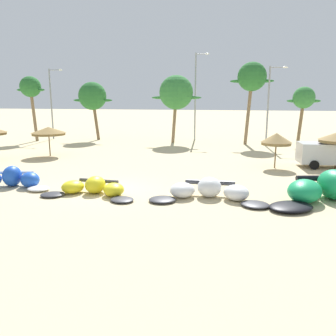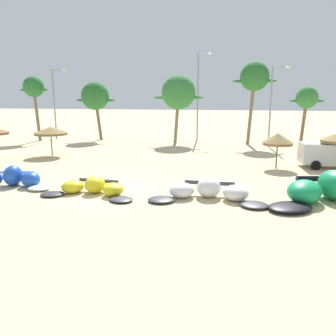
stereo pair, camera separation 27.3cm
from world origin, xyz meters
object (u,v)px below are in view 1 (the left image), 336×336
beach_umbrella_middle (49,131)px  lamppost_west_center (196,93)px  palm_center_left (252,78)px  parked_van (329,153)px  beach_umbrella_near_palms (276,139)px  kite_left (10,179)px  kite_left_of_center (93,188)px  kite_center (209,191)px  palm_left_of_gap (176,93)px  palm_left (92,96)px  palm_center_right (304,99)px  lamppost_west (52,100)px  palm_leftmost (31,88)px  lamppost_east_center (270,102)px

beach_umbrella_middle → lamppost_west_center: 18.68m
palm_center_left → parked_van: bearing=-65.1°
parked_van → lamppost_west_center: size_ratio=0.46×
beach_umbrella_middle → beach_umbrella_near_palms: 19.42m
beach_umbrella_near_palms → lamppost_west_center: (-7.96, 15.76, 3.56)m
kite_left → kite_left_of_center: size_ratio=0.96×
kite_center → palm_left_of_gap: palm_left_of_gap is taller
palm_left → beach_umbrella_near_palms: bearing=-33.6°
palm_center_right → beach_umbrella_near_palms: bearing=-106.1°
palm_left → lamppost_west: lamppost_west is taller
parked_van → palm_leftmost: 33.05m
palm_left_of_gap → lamppost_west: bearing=178.2°
palm_left → palm_left_of_gap: size_ratio=0.92×
lamppost_west → lamppost_west_center: bearing=8.2°
palm_leftmost → lamppost_west_center: lamppost_west_center is taller
palm_center_right → lamppost_west: (-29.91, -1.40, -0.17)m
kite_center → lamppost_east_center: bearing=77.8°
lamppost_west → lamppost_east_center: bearing=-2.9°
kite_left → palm_left_of_gap: size_ratio=0.69×
parked_van → palm_left_of_gap: palm_left_of_gap is taller
beach_umbrella_middle → palm_left_of_gap: 15.18m
parked_van → palm_center_left: size_ratio=0.53×
palm_left_of_gap → lamppost_west: size_ratio=0.89×
kite_center → lamppost_west_center: 25.57m
parked_van → palm_center_left: palm_center_left is taller
parked_van → lamppost_east_center: 12.01m
palm_leftmost → lamppost_west: size_ratio=0.89×
kite_left_of_center → lamppost_east_center: lamppost_east_center is taller
kite_left_of_center → parked_van: (14.37, 10.51, 0.73)m
kite_left_of_center → palm_center_right: bearing=58.8°
beach_umbrella_near_palms → palm_left_of_gap: size_ratio=0.34×
beach_umbrella_middle → palm_center_right: 27.17m
kite_center → beach_umbrella_middle: (-15.22, 10.35, 1.84)m
kite_left → lamppost_west: (-9.95, 22.23, 4.41)m
palm_leftmost → lamppost_east_center: bearing=2.0°
kite_left_of_center → palm_center_right: size_ratio=0.86×
kite_left → palm_center_left: (14.20, 22.04, 6.83)m
kite_center → palm_leftmost: (-22.96, 19.90, 5.86)m
palm_leftmost → beach_umbrella_middle: bearing=-51.0°
kite_left_of_center → lamppost_west_center: lamppost_west_center is taller
kite_center → lamppost_east_center: 21.77m
kite_center → lamppost_east_center: lamppost_east_center is taller
beach_umbrella_middle → kite_left_of_center: bearing=-50.4°
kite_left_of_center → palm_center_right: (14.57, 24.07, 4.68)m
kite_left → palm_center_right: bearing=49.8°
palm_leftmost → palm_center_right: palm_leftmost is taller
palm_center_right → lamppost_west_center: lamppost_west_center is taller
lamppost_east_center → kite_left: bearing=-127.6°
palm_left → palm_center_left: size_ratio=0.79×
kite_left_of_center → palm_left: bearing=113.7°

